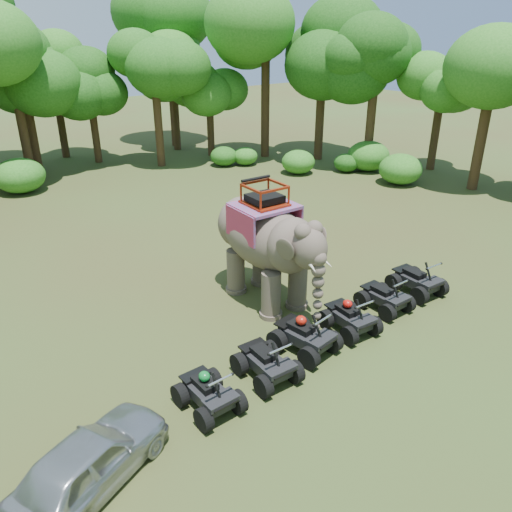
{
  "coord_description": "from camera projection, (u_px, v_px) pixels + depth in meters",
  "views": [
    {
      "loc": [
        -9.19,
        -10.08,
        8.62
      ],
      "look_at": [
        0.0,
        1.2,
        1.9
      ],
      "focal_mm": 35.0,
      "sensor_mm": 36.0,
      "label": 1
    }
  ],
  "objects": [
    {
      "name": "tree_3",
      "position": [
        210.0,
        109.0,
        35.23
      ],
      "size": [
        4.64,
        4.64,
        6.63
      ],
      "primitive_type": null,
      "color": "#195114",
      "rests_on": "ground"
    },
    {
      "name": "atv_3",
      "position": [
        350.0,
        313.0,
        15.25
      ],
      "size": [
        1.42,
        1.82,
        1.26
      ],
      "primitive_type": null,
      "rotation": [
        0.0,
        0.0,
        -0.11
      ],
      "color": "black",
      "rests_on": "ground"
    },
    {
      "name": "tree_35",
      "position": [
        19.0,
        111.0,
        29.76
      ],
      "size": [
        5.62,
        5.62,
        8.03
      ],
      "primitive_type": null,
      "color": "#195114",
      "rests_on": "ground"
    },
    {
      "name": "tree_5",
      "position": [
        321.0,
        89.0,
        33.63
      ],
      "size": [
        6.69,
        6.69,
        9.56
      ],
      "primitive_type": null,
      "color": "#195114",
      "rests_on": "ground"
    },
    {
      "name": "atv_2",
      "position": [
        305.0,
        331.0,
        14.29
      ],
      "size": [
        1.53,
        1.96,
        1.35
      ],
      "primitive_type": null,
      "rotation": [
        0.0,
        0.0,
        0.11
      ],
      "color": "black",
      "rests_on": "ground"
    },
    {
      "name": "tree_8",
      "position": [
        487.0,
        108.0,
        27.14
      ],
      "size": [
        6.38,
        6.38,
        9.12
      ],
      "primitive_type": null,
      "color": "#195114",
      "rests_on": "ground"
    },
    {
      "name": "tree_41",
      "position": [
        58.0,
        104.0,
        34.59
      ],
      "size": [
        5.17,
        5.17,
        7.39
      ],
      "primitive_type": null,
      "color": "#195114",
      "rests_on": "ground"
    },
    {
      "name": "tree_36",
      "position": [
        175.0,
        100.0,
        36.81
      ],
      "size": [
        5.13,
        5.13,
        7.32
      ],
      "primitive_type": null,
      "color": "#195114",
      "rests_on": "ground"
    },
    {
      "name": "atv_4",
      "position": [
        385.0,
        293.0,
        16.44
      ],
      "size": [
        1.28,
        1.71,
        1.23
      ],
      "primitive_type": null,
      "rotation": [
        0.0,
        0.0,
        -0.04
      ],
      "color": "black",
      "rests_on": "ground"
    },
    {
      "name": "tree_43",
      "position": [
        171.0,
        75.0,
        37.45
      ],
      "size": [
        7.43,
        7.43,
        10.62
      ],
      "primitive_type": null,
      "color": "#195114",
      "rests_on": "ground"
    },
    {
      "name": "atv_5",
      "position": [
        418.0,
        276.0,
        17.45
      ],
      "size": [
        1.46,
        1.9,
        1.33
      ],
      "primitive_type": null,
      "rotation": [
        0.0,
        0.0,
        -0.09
      ],
      "color": "black",
      "rests_on": "ground"
    },
    {
      "name": "tree_0",
      "position": [
        28.0,
        109.0,
        30.98
      ],
      "size": [
        5.51,
        5.51,
        7.87
      ],
      "primitive_type": null,
      "color": "#195114",
      "rests_on": "ground"
    },
    {
      "name": "atv_0",
      "position": [
        208.0,
        388.0,
        12.12
      ],
      "size": [
        1.24,
        1.68,
        1.24
      ],
      "primitive_type": null,
      "rotation": [
        0.0,
        0.0,
        -0.01
      ],
      "color": "black",
      "rests_on": "ground"
    },
    {
      "name": "tree_4",
      "position": [
        265.0,
        86.0,
        34.32
      ],
      "size": [
        6.82,
        6.82,
        9.75
      ],
      "primitive_type": null,
      "color": "#195114",
      "rests_on": "ground"
    },
    {
      "name": "atv_1",
      "position": [
        267.0,
        358.0,
        13.19
      ],
      "size": [
        1.38,
        1.82,
        1.29
      ],
      "primitive_type": null,
      "rotation": [
        0.0,
        0.0,
        -0.07
      ],
      "color": "black",
      "rests_on": "ground"
    },
    {
      "name": "elephant",
      "position": [
        266.0,
        243.0,
        16.49
      ],
      "size": [
        2.54,
        5.11,
        4.17
      ],
      "primitive_type": null,
      "rotation": [
        0.0,
        0.0,
        -0.07
      ],
      "color": "brown",
      "rests_on": "ground"
    },
    {
      "name": "tree_6",
      "position": [
        373.0,
        99.0,
        31.21
      ],
      "size": [
        6.24,
        6.24,
        8.91
      ],
      "primitive_type": null,
      "color": "#195114",
      "rests_on": "ground"
    },
    {
      "name": "parked_car",
      "position": [
        89.0,
        461.0,
        10.06
      ],
      "size": [
        4.02,
        2.79,
        1.27
      ],
      "primitive_type": "imported",
      "rotation": [
        0.0,
        0.0,
        1.96
      ],
      "color": "#B0B3B7",
      "rests_on": "ground"
    },
    {
      "name": "tree_2",
      "position": [
        157.0,
        108.0,
        32.3
      ],
      "size": [
        5.27,
        5.27,
        7.53
      ],
      "primitive_type": null,
      "color": "#195114",
      "rests_on": "ground"
    },
    {
      "name": "ground",
      "position": [
        280.0,
        322.0,
        15.98
      ],
      "size": [
        110.0,
        110.0,
        0.0
      ],
      "primitive_type": "plane",
      "color": "#47381E",
      "rests_on": "ground"
    },
    {
      "name": "tree_1",
      "position": [
        93.0,
        114.0,
        33.44
      ],
      "size": [
        4.59,
        4.59,
        6.55
      ],
      "primitive_type": null,
      "color": "#195114",
      "rests_on": "ground"
    },
    {
      "name": "tree_7",
      "position": [
        438.0,
        115.0,
        31.58
      ],
      "size": [
        4.9,
        4.9,
        7.0
      ],
      "primitive_type": null,
      "color": "#195114",
      "rests_on": "ground"
    }
  ]
}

